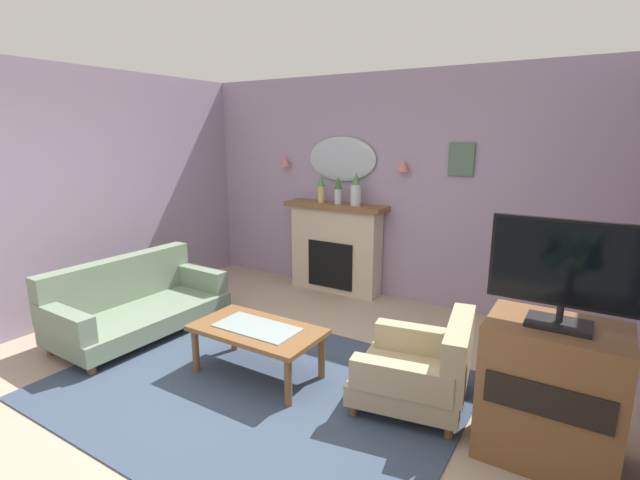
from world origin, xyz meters
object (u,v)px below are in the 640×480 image
wall_sconce_left (285,161)px  tv_cabinet (550,392)px  mantel_vase_left (356,191)px  framed_picture (461,159)px  mantel_vase_centre (321,187)px  mantel_vase_right (338,189)px  armchair_by_coffee_table (423,368)px  fireplace (335,248)px  coffee_table (257,334)px  wall_mirror (342,159)px  floral_couch (135,302)px  tv_flatscreen (565,271)px  wall_sconce_right (403,166)px

wall_sconce_left → tv_cabinet: (3.59, -2.16, -1.21)m
mantel_vase_left → framed_picture: 1.28m
mantel_vase_centre → mantel_vase_right: mantel_vase_centre is taller
framed_picture → armchair_by_coffee_table: (0.38, -2.08, -1.44)m
wall_sconce_left → mantel_vase_right: bearing=-7.6°
fireplace → mantel_vase_right: mantel_vase_right is taller
armchair_by_coffee_table → tv_cabinet: bearing=-8.9°
mantel_vase_left → wall_sconce_left: 1.20m
fireplace → tv_cabinet: bearing=-37.0°
coffee_table → wall_mirror: bearing=102.7°
mantel_vase_left → tv_cabinet: mantel_vase_left is taller
armchair_by_coffee_table → fireplace: bearing=134.2°
floral_couch → mantel_vase_left: bearing=57.1°
wall_mirror → tv_flatscreen: (2.74, -2.23, -0.46)m
fireplace → mantel_vase_left: bearing=-5.4°
coffee_table → tv_cabinet: (2.20, 0.19, 0.07)m
framed_picture → coffee_table: (-0.96, -2.40, -1.37)m
tv_flatscreen → framed_picture: bearing=119.0°
mantel_vase_right → wall_sconce_right: 0.87m
mantel_vase_right → tv_flatscreen: bearing=-37.4°
mantel_vase_right → armchair_by_coffee_table: bearing=-46.2°
mantel_vase_left → armchair_by_coffee_table: bearing=-50.3°
mantel_vase_right → tv_cabinet: (2.69, -2.04, -0.90)m
mantel_vase_left → tv_cabinet: (2.44, -2.04, -0.89)m
wall_sconce_right → coffee_table: size_ratio=0.13×
mantel_vase_right → coffee_table: size_ratio=0.32×
fireplace → tv_flatscreen: size_ratio=1.62×
fireplace → armchair_by_coffee_table: fireplace is taller
mantel_vase_centre → mantel_vase_right: (0.25, 0.00, -0.01)m
fireplace → floral_couch: 2.50m
tv_flatscreen → mantel_vase_right: bearing=142.6°
coffee_table → framed_picture: bearing=68.2°
floral_couch → tv_flatscreen: size_ratio=2.07×
fireplace → mantel_vase_left: size_ratio=3.26×
mantel_vase_left → framed_picture: (1.20, 0.18, 0.41)m
mantel_vase_centre → coffee_table: bearing=-71.6°
mantel_vase_left → wall_mirror: bearing=150.5°
fireplace → mantel_vase_right: 0.78m
mantel_vase_right → mantel_vase_left: (0.25, 0.00, -0.00)m
mantel_vase_left → wall_sconce_left: (-1.15, 0.12, 0.32)m
wall_sconce_right → armchair_by_coffee_table: wall_sconce_right is taller
wall_sconce_right → tv_flatscreen: bearing=-49.0°
wall_sconce_left → wall_mirror: bearing=3.4°
mantel_vase_centre → framed_picture: (1.70, 0.18, 0.39)m
mantel_vase_right → tv_cabinet: size_ratio=0.39×
wall_mirror → coffee_table: wall_mirror is taller
floral_couch → armchair_by_coffee_table: floral_couch is taller
fireplace → wall_sconce_right: wall_sconce_right is taller
coffee_table → mantel_vase_right: bearing=102.4°
wall_mirror → tv_flatscreen: wall_mirror is taller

